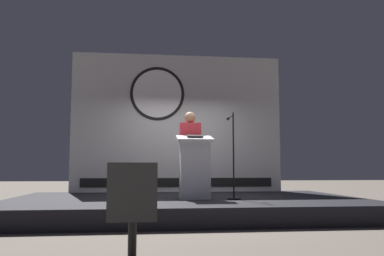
{
  "coord_description": "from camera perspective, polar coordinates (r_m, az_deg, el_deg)",
  "views": [
    {
      "loc": [
        -0.77,
        -7.47,
        0.84
      ],
      "look_at": [
        0.12,
        0.03,
        1.6
      ],
      "focal_mm": 37.39,
      "sensor_mm": 36.0,
      "label": 1
    }
  ],
  "objects": [
    {
      "name": "ground_plane",
      "position": [
        7.55,
        -0.87,
        -12.16
      ],
      "size": [
        40.0,
        40.0,
        0.0
      ],
      "primitive_type": "plane",
      "color": "#6B6056"
    },
    {
      "name": "stage_platform",
      "position": [
        7.54,
        -0.87,
        -11.03
      ],
      "size": [
        6.4,
        4.0,
        0.3
      ],
      "primitive_type": "cube",
      "color": "black",
      "rests_on": "ground"
    },
    {
      "name": "banner_display",
      "position": [
        9.41,
        -2.09,
        0.79
      ],
      "size": [
        4.91,
        0.12,
        3.22
      ],
      "color": "silver",
      "rests_on": "stage_platform"
    },
    {
      "name": "podium",
      "position": [
        7.15,
        0.38,
        -5.6
      ],
      "size": [
        0.64,
        0.5,
        1.15
      ],
      "color": "silver",
      "rests_on": "stage_platform"
    },
    {
      "name": "speaker_person",
      "position": [
        7.63,
        -0.28,
        -3.62
      ],
      "size": [
        0.4,
        0.26,
        1.62
      ],
      "color": "black",
      "rests_on": "stage_platform"
    },
    {
      "name": "microphone_stand",
      "position": [
        7.17,
        5.85,
        -5.67
      ],
      "size": [
        0.24,
        0.59,
        1.53
      ],
      "color": "black",
      "rests_on": "stage_platform"
    },
    {
      "name": "audience_chair_left",
      "position": [
        3.73,
        -8.49,
        -11.01
      ],
      "size": [
        0.44,
        0.45,
        0.89
      ],
      "color": "black",
      "rests_on": "ground"
    }
  ]
}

